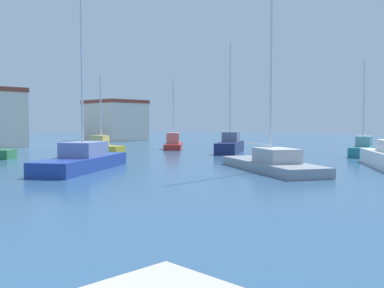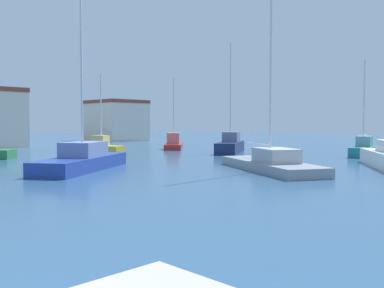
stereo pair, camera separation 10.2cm
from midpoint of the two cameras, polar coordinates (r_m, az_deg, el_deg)
The scene contains 8 objects.
water at distance 29.51m, azimuth -13.56°, elevation -2.50°, with size 160.00×160.00×0.00m, color #2D5175.
sailboat_grey_far_right at distance 24.69m, azimuth 10.54°, elevation -2.37°, with size 6.39×8.88×12.61m.
sailboat_navy_distant_east at distance 38.92m, azimuth 5.17°, elevation -0.11°, with size 6.53×4.94×9.77m.
sailboat_blue_outer_mooring at distance 25.37m, azimuth -14.10°, elevation -1.93°, with size 8.09×6.41×12.96m.
sailboat_yellow_center_channel at distance 39.91m, azimuth -11.86°, elevation -0.29°, with size 2.69×4.59×6.99m.
sailboat_teal_behind_lamppost at distance 37.45m, azimuth 21.76°, elevation -0.56°, with size 5.07×2.81×7.73m.
sailboat_red_near_pier at distance 44.65m, azimuth -2.36°, elevation 0.16°, with size 5.60×5.53×7.31m.
harbor_office at distance 66.80m, azimuth -10.01°, elevation 3.09°, with size 6.92×8.28×6.08m.
Camera 2 is at (-0.25, -5.13, 2.70)m, focal length 40.39 mm.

